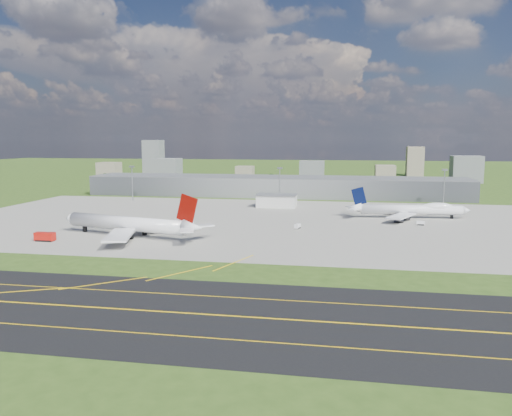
% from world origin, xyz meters
% --- Properties ---
extents(ground, '(1400.00, 1400.00, 0.00)m').
position_xyz_m(ground, '(0.00, 150.00, 0.00)').
color(ground, '#314E18').
rests_on(ground, ground).
extents(taxiway, '(1400.00, 60.00, 0.06)m').
position_xyz_m(taxiway, '(0.00, -110.00, 0.03)').
color(taxiway, black).
rests_on(taxiway, ground).
extents(apron, '(360.00, 190.00, 0.08)m').
position_xyz_m(apron, '(10.00, 40.00, 0.04)').
color(apron, gray).
rests_on(apron, ground).
extents(terminal, '(300.00, 42.00, 15.00)m').
position_xyz_m(terminal, '(0.00, 165.00, 7.50)').
color(terminal, gray).
rests_on(terminal, ground).
extents(ops_building, '(26.00, 16.00, 8.00)m').
position_xyz_m(ops_building, '(10.00, 100.00, 4.00)').
color(ops_building, silver).
rests_on(ops_building, ground).
extents(mast_west, '(3.50, 2.00, 25.90)m').
position_xyz_m(mast_west, '(-100.00, 115.00, 17.71)').
color(mast_west, gray).
rests_on(mast_west, ground).
extents(mast_center, '(3.50, 2.00, 25.90)m').
position_xyz_m(mast_center, '(10.00, 115.00, 17.71)').
color(mast_center, gray).
rests_on(mast_center, ground).
extents(mast_east, '(3.50, 2.00, 25.90)m').
position_xyz_m(mast_east, '(120.00, 115.00, 17.71)').
color(mast_east, gray).
rests_on(mast_east, ground).
extents(airliner_red_twin, '(78.29, 59.90, 21.80)m').
position_xyz_m(airliner_red_twin, '(-43.33, -14.81, 5.80)').
color(airliner_red_twin, white).
rests_on(airliner_red_twin, ground).
extents(airliner_blue_quad, '(69.29, 54.16, 18.08)m').
position_xyz_m(airliner_blue_quad, '(93.06, 65.07, 5.02)').
color(airliner_blue_quad, white).
rests_on(airliner_blue_quad, ground).
extents(fire_truck, '(9.06, 3.57, 3.97)m').
position_xyz_m(fire_truck, '(-77.19, -31.59, 1.97)').
color(fire_truck, '#B8140D').
rests_on(fire_truck, ground).
extents(tug_yellow, '(3.56, 2.86, 1.60)m').
position_xyz_m(tug_yellow, '(-24.67, 6.62, 0.84)').
color(tug_yellow, '#C0AE0B').
rests_on(tug_yellow, ground).
extents(van_white_near, '(3.24, 5.05, 2.40)m').
position_xyz_m(van_white_near, '(31.57, 19.49, 1.22)').
color(van_white_near, white).
rests_on(van_white_near, ground).
extents(van_white_far, '(4.26, 2.28, 2.18)m').
position_xyz_m(van_white_far, '(95.14, 41.18, 1.11)').
color(van_white_far, white).
rests_on(van_white_far, ground).
extents(bldg_far_w, '(24.00, 20.00, 18.00)m').
position_xyz_m(bldg_far_w, '(-220.00, 320.00, 9.00)').
color(bldg_far_w, gray).
rests_on(bldg_far_w, ground).
extents(bldg_w, '(28.00, 22.00, 24.00)m').
position_xyz_m(bldg_w, '(-140.00, 300.00, 12.00)').
color(bldg_w, slate).
rests_on(bldg_w, ground).
extents(bldg_cw, '(20.00, 18.00, 14.00)m').
position_xyz_m(bldg_cw, '(-60.00, 340.00, 7.00)').
color(bldg_cw, gray).
rests_on(bldg_cw, ground).
extents(bldg_c, '(26.00, 20.00, 22.00)m').
position_xyz_m(bldg_c, '(20.00, 310.00, 11.00)').
color(bldg_c, slate).
rests_on(bldg_c, ground).
extents(bldg_ce, '(22.00, 24.00, 16.00)m').
position_xyz_m(bldg_ce, '(100.00, 350.00, 8.00)').
color(bldg_ce, gray).
rests_on(bldg_ce, ground).
extents(bldg_e, '(30.00, 22.00, 28.00)m').
position_xyz_m(bldg_e, '(180.00, 320.00, 14.00)').
color(bldg_e, slate).
rests_on(bldg_e, ground).
extents(bldg_tall_w, '(22.00, 20.00, 44.00)m').
position_xyz_m(bldg_tall_w, '(-180.00, 360.00, 22.00)').
color(bldg_tall_w, slate).
rests_on(bldg_tall_w, ground).
extents(bldg_tall_e, '(20.00, 18.00, 36.00)m').
position_xyz_m(bldg_tall_e, '(140.00, 410.00, 18.00)').
color(bldg_tall_e, gray).
rests_on(bldg_tall_e, ground).
extents(tree_far_w, '(7.20, 7.20, 8.80)m').
position_xyz_m(tree_far_w, '(-200.00, 270.00, 5.18)').
color(tree_far_w, '#382314').
rests_on(tree_far_w, ground).
extents(tree_w, '(6.75, 6.75, 8.25)m').
position_xyz_m(tree_w, '(-110.00, 265.00, 4.86)').
color(tree_w, '#382314').
rests_on(tree_w, ground).
extents(tree_c, '(8.10, 8.10, 9.90)m').
position_xyz_m(tree_c, '(-20.00, 280.00, 5.84)').
color(tree_c, '#382314').
rests_on(tree_c, ground).
extents(tree_e, '(7.65, 7.65, 9.35)m').
position_xyz_m(tree_e, '(70.00, 275.00, 5.51)').
color(tree_e, '#382314').
rests_on(tree_e, ground).
extents(tree_far_e, '(6.30, 6.30, 7.70)m').
position_xyz_m(tree_far_e, '(160.00, 285.00, 4.53)').
color(tree_far_e, '#382314').
rests_on(tree_far_e, ground).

